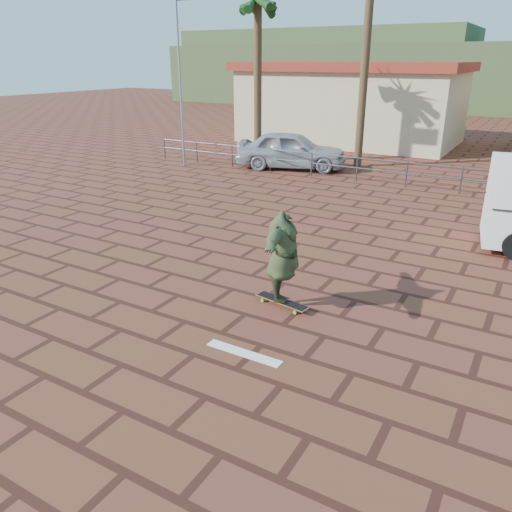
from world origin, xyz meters
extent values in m
plane|color=maroon|center=(0.00, 0.00, 0.00)|extent=(120.00, 120.00, 0.00)
cube|color=white|center=(0.70, -1.20, 0.00)|extent=(1.40, 0.22, 0.01)
cylinder|color=#47494F|center=(-12.00, 12.00, 0.50)|extent=(0.06, 0.06, 1.00)
cylinder|color=#47494F|center=(-10.00, 12.00, 0.50)|extent=(0.06, 0.06, 1.00)
cylinder|color=#47494F|center=(-8.00, 12.00, 0.50)|extent=(0.06, 0.06, 1.00)
cylinder|color=#47494F|center=(-6.00, 12.00, 0.50)|extent=(0.06, 0.06, 1.00)
cylinder|color=#47494F|center=(-4.00, 12.00, 0.50)|extent=(0.06, 0.06, 1.00)
cylinder|color=#47494F|center=(-2.00, 12.00, 0.50)|extent=(0.06, 0.06, 1.00)
cylinder|color=#47494F|center=(0.00, 12.00, 0.50)|extent=(0.06, 0.06, 1.00)
cylinder|color=#47494F|center=(2.00, 12.00, 0.50)|extent=(0.06, 0.06, 1.00)
cylinder|color=#47494F|center=(0.00, 12.00, 0.95)|extent=(24.00, 0.05, 0.05)
cylinder|color=#47494F|center=(0.00, 12.00, 0.55)|extent=(24.00, 0.05, 0.05)
cylinder|color=gray|center=(-10.00, 11.00, 4.00)|extent=(0.10, 0.10, 8.00)
cylinder|color=brown|center=(-7.50, 13.50, 3.50)|extent=(0.36, 0.36, 7.00)
cylinder|color=brown|center=(-3.00, 15.00, 4.10)|extent=(0.36, 0.36, 8.20)
cube|color=beige|center=(-6.00, 22.00, 2.00)|extent=(12.00, 7.00, 4.00)
cube|color=maroon|center=(-6.00, 22.00, 4.25)|extent=(12.60, 7.60, 0.50)
cube|color=#384C28|center=(0.00, 50.00, 3.00)|extent=(70.00, 18.00, 6.00)
cube|color=#384C28|center=(-22.00, 56.00, 4.00)|extent=(35.00, 14.00, 8.00)
cube|color=olive|center=(0.45, 0.68, 0.10)|extent=(1.21, 0.46, 0.02)
cube|color=black|center=(0.45, 0.68, 0.11)|extent=(1.17, 0.43, 0.00)
cube|color=silver|center=(0.05, 0.75, 0.07)|extent=(0.10, 0.20, 0.03)
cube|color=silver|center=(0.86, 0.61, 0.07)|extent=(0.10, 0.20, 0.03)
cylinder|color=green|center=(0.03, 0.64, 0.04)|extent=(0.08, 0.04, 0.08)
cylinder|color=green|center=(0.07, 0.87, 0.04)|extent=(0.08, 0.04, 0.08)
cylinder|color=green|center=(0.84, 0.49, 0.04)|extent=(0.08, 0.04, 0.08)
cylinder|color=green|center=(0.88, 0.73, 0.04)|extent=(0.08, 0.04, 0.08)
imported|color=#303A1F|center=(0.45, 0.68, 1.06)|extent=(1.36, 2.40, 1.89)
cube|color=black|center=(3.53, 6.69, 1.38)|extent=(0.28, 1.50, 0.58)
cylinder|color=black|center=(4.05, 7.71, 0.36)|extent=(0.74, 0.35, 0.71)
imported|color=#A5A7AC|center=(-5.47, 13.00, 0.83)|extent=(5.25, 3.35, 1.66)
camera|label=1|loc=(4.53, -7.38, 4.66)|focal=35.00mm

